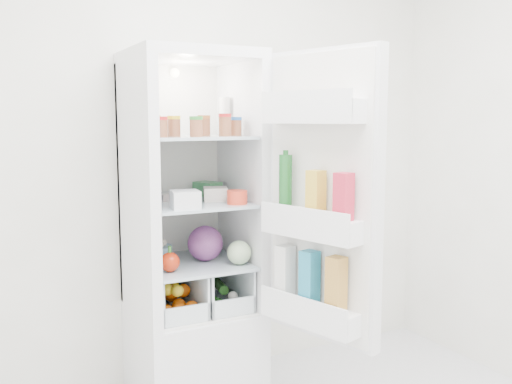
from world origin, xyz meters
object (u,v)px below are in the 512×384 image
red_cabbage (205,243)px  refrigerator (189,275)px  fridge_door (319,204)px  mushroom_bowl (156,254)px

red_cabbage → refrigerator: bearing=135.3°
red_cabbage → fridge_door: 0.70m
red_cabbage → mushroom_bowl: bearing=155.2°
mushroom_bowl → fridge_door: (0.55, -0.67, 0.31)m
refrigerator → fridge_door: refrigerator is taller
red_cabbage → mushroom_bowl: 0.26m
fridge_door → red_cabbage: bearing=13.2°
refrigerator → fridge_door: bearing=-58.2°
refrigerator → fridge_door: 0.85m
refrigerator → fridge_door: (0.39, -0.62, 0.43)m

